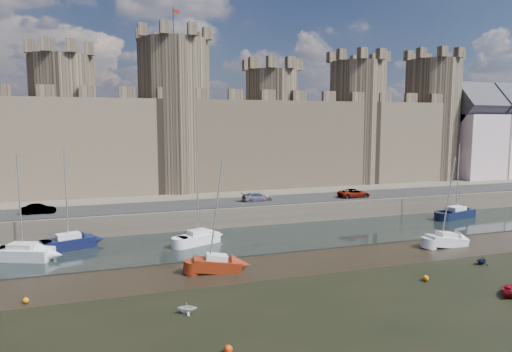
{
  "coord_description": "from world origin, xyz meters",
  "views": [
    {
      "loc": [
        -8.52,
        -23.58,
        13.16
      ],
      "look_at": [
        6.59,
        22.0,
        7.45
      ],
      "focal_mm": 32.0,
      "sensor_mm": 36.0,
      "label": 1
    }
  ],
  "objects_px": {
    "sailboat_1": "(69,242)",
    "sailboat_2": "(198,237)",
    "sailboat_0": "(23,252)",
    "car_1": "(38,209)",
    "car_3": "(354,193)",
    "sailboat_5": "(446,240)",
    "sailboat_3": "(456,213)",
    "sailboat_4": "(217,264)",
    "car_2": "(257,197)"
  },
  "relations": [
    {
      "from": "sailboat_3",
      "to": "sailboat_5",
      "type": "height_order",
      "value": "sailboat_3"
    },
    {
      "from": "sailboat_1",
      "to": "sailboat_0",
      "type": "bearing_deg",
      "value": -162.99
    },
    {
      "from": "car_3",
      "to": "sailboat_0",
      "type": "bearing_deg",
      "value": 102.93
    },
    {
      "from": "sailboat_4",
      "to": "car_1",
      "type": "bearing_deg",
      "value": 137.64
    },
    {
      "from": "car_2",
      "to": "sailboat_1",
      "type": "xyz_separation_m",
      "value": [
        -23.2,
        -7.67,
        -2.3
      ]
    },
    {
      "from": "sailboat_3",
      "to": "sailboat_4",
      "type": "height_order",
      "value": "sailboat_3"
    },
    {
      "from": "car_2",
      "to": "sailboat_5",
      "type": "bearing_deg",
      "value": -145.32
    },
    {
      "from": "sailboat_2",
      "to": "sailboat_4",
      "type": "height_order",
      "value": "sailboat_2"
    },
    {
      "from": "car_3",
      "to": "sailboat_4",
      "type": "height_order",
      "value": "sailboat_4"
    },
    {
      "from": "sailboat_1",
      "to": "sailboat_2",
      "type": "xyz_separation_m",
      "value": [
        13.11,
        -2.37,
        -0.01
      ]
    },
    {
      "from": "car_3",
      "to": "sailboat_1",
      "type": "relative_size",
      "value": 0.45
    },
    {
      "from": "car_2",
      "to": "car_3",
      "type": "height_order",
      "value": "car_3"
    },
    {
      "from": "car_2",
      "to": "sailboat_0",
      "type": "height_order",
      "value": "sailboat_0"
    },
    {
      "from": "sailboat_3",
      "to": "car_2",
      "type": "bearing_deg",
      "value": 149.21
    },
    {
      "from": "sailboat_3",
      "to": "sailboat_4",
      "type": "relative_size",
      "value": 1.02
    },
    {
      "from": "car_3",
      "to": "sailboat_5",
      "type": "bearing_deg",
      "value": -175.96
    },
    {
      "from": "car_2",
      "to": "car_3",
      "type": "relative_size",
      "value": 0.92
    },
    {
      "from": "car_2",
      "to": "car_1",
      "type": "bearing_deg",
      "value": 87.0
    },
    {
      "from": "sailboat_0",
      "to": "sailboat_5",
      "type": "bearing_deg",
      "value": 10.98
    },
    {
      "from": "sailboat_1",
      "to": "sailboat_5",
      "type": "height_order",
      "value": "sailboat_1"
    },
    {
      "from": "car_3",
      "to": "sailboat_2",
      "type": "height_order",
      "value": "sailboat_2"
    },
    {
      "from": "car_3",
      "to": "car_2",
      "type": "bearing_deg",
      "value": 84.59
    },
    {
      "from": "sailboat_1",
      "to": "sailboat_2",
      "type": "relative_size",
      "value": 1.04
    },
    {
      "from": "sailboat_0",
      "to": "sailboat_2",
      "type": "bearing_deg",
      "value": 23.51
    },
    {
      "from": "sailboat_0",
      "to": "sailboat_3",
      "type": "bearing_deg",
      "value": 25.23
    },
    {
      "from": "car_1",
      "to": "sailboat_1",
      "type": "relative_size",
      "value": 0.36
    },
    {
      "from": "car_1",
      "to": "sailboat_5",
      "type": "bearing_deg",
      "value": -112.37
    },
    {
      "from": "sailboat_4",
      "to": "sailboat_1",
      "type": "bearing_deg",
      "value": 144.62
    },
    {
      "from": "car_2",
      "to": "sailboat_1",
      "type": "height_order",
      "value": "sailboat_1"
    },
    {
      "from": "sailboat_5",
      "to": "sailboat_4",
      "type": "bearing_deg",
      "value": -178.73
    },
    {
      "from": "sailboat_0",
      "to": "sailboat_2",
      "type": "height_order",
      "value": "sailboat_0"
    },
    {
      "from": "car_1",
      "to": "car_3",
      "type": "distance_m",
      "value": 40.75
    },
    {
      "from": "sailboat_5",
      "to": "sailboat_3",
      "type": "bearing_deg",
      "value": 44.98
    },
    {
      "from": "car_2",
      "to": "sailboat_2",
      "type": "distance_m",
      "value": 14.42
    },
    {
      "from": "car_2",
      "to": "sailboat_3",
      "type": "bearing_deg",
      "value": -110.24
    },
    {
      "from": "sailboat_3",
      "to": "sailboat_5",
      "type": "distance_m",
      "value": 15.75
    },
    {
      "from": "car_1",
      "to": "car_3",
      "type": "bearing_deg",
      "value": -90.03
    },
    {
      "from": "sailboat_0",
      "to": "car_1",
      "type": "bearing_deg",
      "value": 111.31
    },
    {
      "from": "sailboat_0",
      "to": "sailboat_5",
      "type": "height_order",
      "value": "sailboat_0"
    },
    {
      "from": "car_2",
      "to": "sailboat_4",
      "type": "relative_size",
      "value": 0.43
    },
    {
      "from": "car_3",
      "to": "sailboat_4",
      "type": "bearing_deg",
      "value": 127.23
    },
    {
      "from": "car_1",
      "to": "sailboat_0",
      "type": "bearing_deg",
      "value": -179.49
    },
    {
      "from": "sailboat_0",
      "to": "sailboat_4",
      "type": "xyz_separation_m",
      "value": [
        16.79,
        -9.03,
        -0.06
      ]
    },
    {
      "from": "sailboat_1",
      "to": "sailboat_4",
      "type": "distance_m",
      "value": 17.42
    },
    {
      "from": "sailboat_0",
      "to": "sailboat_4",
      "type": "distance_m",
      "value": 19.06
    },
    {
      "from": "sailboat_2",
      "to": "sailboat_3",
      "type": "relative_size",
      "value": 0.98
    },
    {
      "from": "car_3",
      "to": "sailboat_2",
      "type": "bearing_deg",
      "value": 110.38
    },
    {
      "from": "sailboat_2",
      "to": "sailboat_5",
      "type": "distance_m",
      "value": 26.5
    },
    {
      "from": "sailboat_2",
      "to": "sailboat_3",
      "type": "bearing_deg",
      "value": -19.19
    },
    {
      "from": "sailboat_1",
      "to": "sailboat_3",
      "type": "xyz_separation_m",
      "value": [
        49.27,
        -0.17,
        -0.03
      ]
    }
  ]
}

